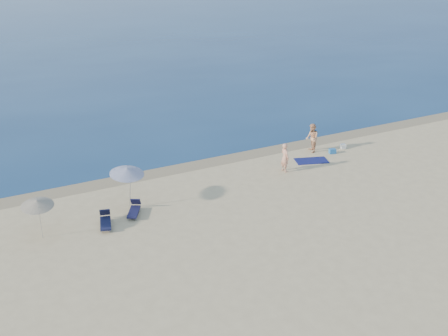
% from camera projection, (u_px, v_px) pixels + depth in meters
% --- Properties ---
extents(sea, '(240.00, 160.00, 0.01)m').
position_uv_depth(sea, '(17.00, 13.00, 101.29)').
color(sea, navy).
rests_on(sea, ground).
extents(wet_sand_strip, '(240.00, 1.60, 0.00)m').
position_uv_depth(wet_sand_strip, '(231.00, 158.00, 35.64)').
color(wet_sand_strip, '#847254').
rests_on(wet_sand_strip, ground).
extents(person_left, '(0.43, 0.65, 1.76)m').
position_uv_depth(person_left, '(285.00, 157.00, 33.30)').
color(person_left, tan).
rests_on(person_left, ground).
extents(person_right, '(0.98, 1.11, 1.89)m').
position_uv_depth(person_right, '(312.00, 138.00, 36.26)').
color(person_right, tan).
rests_on(person_right, ground).
extents(beach_towel, '(2.26, 1.70, 0.03)m').
position_uv_depth(beach_towel, '(311.00, 161.00, 35.14)').
color(beach_towel, '#0E1249').
rests_on(beach_towel, ground).
extents(white_bag, '(0.40, 0.36, 0.29)m').
position_uv_depth(white_bag, '(343.00, 146.00, 37.16)').
color(white_bag, white).
rests_on(white_bag, ground).
extents(blue_cooler, '(0.49, 0.40, 0.30)m').
position_uv_depth(blue_cooler, '(332.00, 151.00, 36.31)').
color(blue_cooler, '#1F63AB').
rests_on(blue_cooler, ground).
extents(umbrella_near, '(2.10, 2.13, 2.32)m').
position_uv_depth(umbrella_near, '(127.00, 171.00, 28.51)').
color(umbrella_near, silver).
rests_on(umbrella_near, ground).
extents(umbrella_far, '(1.69, 1.71, 2.03)m').
position_uv_depth(umbrella_far, '(37.00, 203.00, 25.71)').
color(umbrella_far, silver).
rests_on(umbrella_far, ground).
extents(lounger_left, '(0.91, 1.63, 0.68)m').
position_uv_depth(lounger_left, '(105.00, 221.00, 27.21)').
color(lounger_left, '#121533').
rests_on(lounger_left, ground).
extents(lounger_right, '(1.16, 1.54, 0.66)m').
position_uv_depth(lounger_right, '(134.00, 210.00, 28.35)').
color(lounger_right, '#131435').
rests_on(lounger_right, ground).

